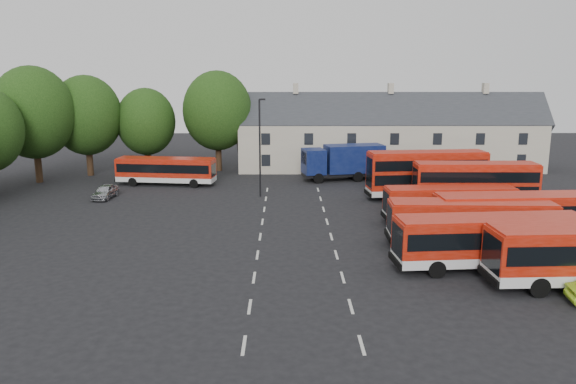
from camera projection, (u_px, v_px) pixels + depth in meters
name	position (u px, v px, depth m)	size (l,w,h in m)	color
ground	(259.00, 245.00, 37.45)	(140.00, 140.00, 0.00)	black
lane_markings	(296.00, 237.00, 39.41)	(5.15, 33.80, 0.01)	beige
treeline	(55.00, 120.00, 54.86)	(29.92, 32.59, 12.01)	black
terrace_houses	(389.00, 137.00, 66.04)	(35.70, 7.13, 10.06)	beige
bus_row_b	(491.00, 238.00, 32.56)	(11.36, 3.44, 3.17)	silver
bus_row_c	(471.00, 219.00, 37.00)	(10.82, 2.86, 3.04)	silver
bus_row_d	(516.00, 212.00, 38.59)	(11.23, 3.20, 3.14)	silver
bus_row_e	(450.00, 201.00, 42.69)	(9.98, 2.78, 2.79)	silver
bus_dd_south	(475.00, 184.00, 46.17)	(9.98, 2.46, 4.08)	silver
bus_dd_north	(427.00, 172.00, 50.65)	(10.82, 3.48, 4.36)	silver
bus_north	(166.00, 169.00, 56.97)	(10.14, 3.51, 2.81)	silver
box_truck	(344.00, 161.00, 59.55)	(8.96, 4.40, 3.76)	black
silver_car	(105.00, 192.00, 51.20)	(1.50, 3.73, 1.27)	#B0B2B8
lamppost	(260.00, 145.00, 51.10)	(0.63, 0.36, 9.00)	black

